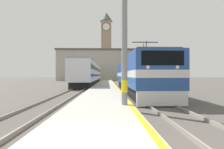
{
  "coord_description": "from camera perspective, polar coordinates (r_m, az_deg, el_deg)",
  "views": [
    {
      "loc": [
        0.34,
        -3.22,
        1.76
      ],
      "look_at": [
        1.07,
        23.98,
        1.85
      ],
      "focal_mm": 28.0,
      "sensor_mm": 36.0,
      "label": 1
    }
  ],
  "objects": [
    {
      "name": "ground_plane",
      "position": [
        33.27,
        -2.13,
        -3.23
      ],
      "size": [
        200.0,
        200.0,
        0.0
      ],
      "primitive_type": "plane",
      "color": "#514C47"
    },
    {
      "name": "catenary_mast",
      "position": [
        8.78,
        4.53,
        14.38
      ],
      "size": [
        2.43,
        0.31,
        7.41
      ],
      "color": "gray",
      "rests_on": "platform"
    },
    {
      "name": "locomotive_train",
      "position": [
        18.23,
        7.81,
        -0.23
      ],
      "size": [
        2.92,
        17.68,
        4.37
      ],
      "color": "black",
      "rests_on": "ground"
    },
    {
      "name": "passenger_train",
      "position": [
        35.57,
        -7.0,
        0.35
      ],
      "size": [
        2.92,
        30.69,
        3.9
      ],
      "color": "black",
      "rests_on": "ground"
    },
    {
      "name": "platform",
      "position": [
        28.27,
        -2.23,
        -3.44
      ],
      "size": [
        3.2,
        140.0,
        0.33
      ],
      "color": "#ADA89E",
      "rests_on": "ground"
    },
    {
      "name": "rail_track_far",
      "position": [
        28.48,
        -8.38,
        -3.68
      ],
      "size": [
        2.84,
        140.0,
        0.16
      ],
      "color": "#514C47",
      "rests_on": "ground"
    },
    {
      "name": "rail_track_near",
      "position": [
        28.43,
        4.45,
        -3.69
      ],
      "size": [
        2.83,
        140.0,
        0.16
      ],
      "color": "#514C47",
      "rests_on": "ground"
    },
    {
      "name": "clock_tower",
      "position": [
        71.14,
        -1.89,
        9.97
      ],
      "size": [
        4.96,
        4.96,
        26.99
      ],
      "color": "gray",
      "rests_on": "ground"
    },
    {
      "name": "station_building",
      "position": [
        57.65,
        -4.43,
        3.07
      ],
      "size": [
        26.46,
        7.82,
        10.05
      ],
      "color": "#A8A399",
      "rests_on": "ground"
    }
  ]
}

